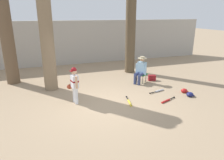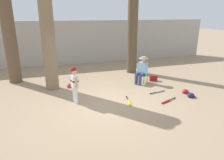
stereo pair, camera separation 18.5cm
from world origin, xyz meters
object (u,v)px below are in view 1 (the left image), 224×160
at_px(seated_spectator, 141,69).
at_px(bat_aluminum_silver, 158,91).
at_px(folding_stool, 142,75).
at_px(bat_yellow_trainer, 129,102).
at_px(batting_helmet_navy, 190,95).
at_px(bat_red_barrel, 167,101).
at_px(young_ballplayer, 74,83).
at_px(handbag_beside_stool, 152,78).
at_px(tree_near_player, 47,41).
at_px(tree_behind_spectator, 131,23).
at_px(batting_helmet_red, 184,91).
at_px(tree_far_left, 4,18).

relative_size(seated_spectator, bat_aluminum_silver, 1.62).
xyz_separation_m(folding_stool, bat_yellow_trainer, (-1.46, -1.94, -0.33)).
bearing_deg(seated_spectator, batting_helmet_navy, -63.54).
height_order(bat_yellow_trainer, bat_red_barrel, same).
bearing_deg(young_ballplayer, batting_helmet_navy, -11.65).
relative_size(handbag_beside_stool, bat_red_barrel, 0.46).
bearing_deg(batting_helmet_navy, tree_near_player, 152.16).
height_order(folding_stool, bat_red_barrel, folding_stool).
bearing_deg(batting_helmet_navy, bat_yellow_trainer, 174.90).
xyz_separation_m(handbag_beside_stool, bat_red_barrel, (-0.72, -2.32, -0.10)).
height_order(tree_behind_spectator, bat_red_barrel, tree_behind_spectator).
distance_m(folding_stool, bat_red_barrel, 2.29).
bearing_deg(seated_spectator, handbag_beside_stool, 10.01).
relative_size(handbag_beside_stool, batting_helmet_red, 1.10).
bearing_deg(tree_near_player, tree_behind_spectator, 18.15).
bearing_deg(folding_stool, handbag_beside_stool, 6.06).
relative_size(young_ballplayer, bat_aluminum_silver, 1.76).
bearing_deg(bat_yellow_trainer, tree_behind_spectator, 65.92).
relative_size(young_ballplayer, batting_helmet_navy, 4.08).
xyz_separation_m(tree_near_player, tree_behind_spectator, (4.17, 1.37, 0.56)).
bearing_deg(tree_near_player, handbag_beside_stool, -4.77).
bearing_deg(young_ballplayer, tree_far_left, 125.64).
distance_m(tree_near_player, tree_behind_spectator, 4.42).
distance_m(bat_yellow_trainer, batting_helmet_red, 2.49).
height_order(young_ballplayer, bat_red_barrel, young_ballplayer).
bearing_deg(tree_behind_spectator, young_ballplayer, -138.31).
bearing_deg(tree_far_left, bat_yellow_trainer, -43.18).
height_order(seated_spectator, bat_aluminum_silver, seated_spectator).
distance_m(handbag_beside_stool, bat_yellow_trainer, 2.87).
relative_size(tree_behind_spectator, batting_helmet_navy, 18.12).
bearing_deg(handbag_beside_stool, young_ballplayer, -160.69).
bearing_deg(handbag_beside_stool, batting_helmet_red, -76.54).
xyz_separation_m(tree_behind_spectator, handbag_beside_stool, (0.38, -1.75, -2.43)).
distance_m(seated_spectator, tree_far_left, 6.18).
xyz_separation_m(young_ballplayer, folding_stool, (3.26, 1.29, -0.38)).
relative_size(tree_far_left, bat_yellow_trainer, 8.10).
distance_m(young_ballplayer, seated_spectator, 3.41).
bearing_deg(tree_near_player, seated_spectator, -7.32).
distance_m(tree_behind_spectator, batting_helmet_navy, 4.74).
bearing_deg(batting_helmet_red, bat_red_barrel, -156.03).
bearing_deg(seated_spectator, folding_stool, 34.43).
xyz_separation_m(handbag_beside_stool, bat_aluminum_silver, (-0.50, -1.39, -0.10)).
distance_m(tree_near_player, young_ballplayer, 2.25).
bearing_deg(handbag_beside_stool, batting_helmet_navy, -80.39).
relative_size(seated_spectator, batting_helmet_navy, 3.75).
height_order(young_ballplayer, bat_aluminum_silver, young_ballplayer).
bearing_deg(young_ballplayer, folding_stool, 21.53).
xyz_separation_m(young_ballplayer, bat_aluminum_silver, (3.35, -0.04, -0.71)).
bearing_deg(bat_red_barrel, tree_far_left, 142.53).
bearing_deg(folding_stool, seated_spectator, -145.57).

